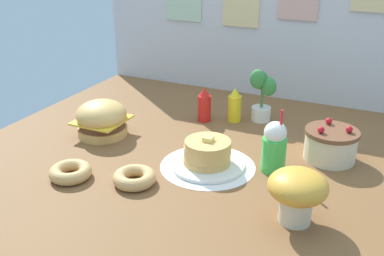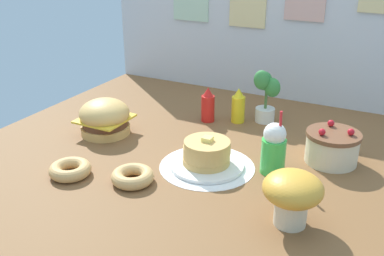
{
  "view_description": "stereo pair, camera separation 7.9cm",
  "coord_description": "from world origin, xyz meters",
  "px_view_note": "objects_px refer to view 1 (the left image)",
  "views": [
    {
      "loc": [
        0.77,
        -1.71,
        0.99
      ],
      "look_at": [
        -0.04,
        0.02,
        0.16
      ],
      "focal_mm": 41.66,
      "sensor_mm": 36.0,
      "label": 1
    },
    {
      "loc": [
        0.84,
        -1.67,
        0.99
      ],
      "look_at": [
        -0.04,
        0.02,
        0.16
      ],
      "focal_mm": 41.66,
      "sensor_mm": 36.0,
      "label": 2
    }
  ],
  "objects_px": {
    "ketchup_bottle": "(204,105)",
    "donut_pink_glaze": "(70,172)",
    "cream_soda_cup": "(274,147)",
    "pancake_stack": "(207,155)",
    "layer_cake": "(331,144)",
    "mustard_bottle": "(235,106)",
    "mushroom_stool": "(297,191)",
    "donut_chocolate": "(134,177)",
    "potted_plant": "(262,93)",
    "burger": "(102,119)"
  },
  "relations": [
    {
      "from": "potted_plant",
      "to": "mushroom_stool",
      "type": "distance_m",
      "value": 0.99
    },
    {
      "from": "mustard_bottle",
      "to": "ketchup_bottle",
      "type": "bearing_deg",
      "value": -157.27
    },
    {
      "from": "potted_plant",
      "to": "donut_pink_glaze",
      "type": "bearing_deg",
      "value": -119.47
    },
    {
      "from": "burger",
      "to": "ketchup_bottle",
      "type": "relative_size",
      "value": 1.33
    },
    {
      "from": "layer_cake",
      "to": "donut_pink_glaze",
      "type": "relative_size",
      "value": 1.34
    },
    {
      "from": "ketchup_bottle",
      "to": "mushroom_stool",
      "type": "xyz_separation_m",
      "value": [
        0.7,
        -0.76,
        0.04
      ]
    },
    {
      "from": "potted_plant",
      "to": "pancake_stack",
      "type": "bearing_deg",
      "value": -95.1
    },
    {
      "from": "burger",
      "to": "potted_plant",
      "type": "distance_m",
      "value": 0.9
    },
    {
      "from": "burger",
      "to": "mustard_bottle",
      "type": "bearing_deg",
      "value": 39.91
    },
    {
      "from": "pancake_stack",
      "to": "donut_chocolate",
      "type": "relative_size",
      "value": 1.83
    },
    {
      "from": "pancake_stack",
      "to": "mushroom_stool",
      "type": "height_order",
      "value": "mushroom_stool"
    },
    {
      "from": "pancake_stack",
      "to": "potted_plant",
      "type": "bearing_deg",
      "value": 84.9
    },
    {
      "from": "donut_pink_glaze",
      "to": "mushroom_stool",
      "type": "xyz_separation_m",
      "value": [
        0.97,
        0.09,
        0.1
      ]
    },
    {
      "from": "burger",
      "to": "mushroom_stool",
      "type": "bearing_deg",
      "value": -17.41
    },
    {
      "from": "ketchup_bottle",
      "to": "donut_chocolate",
      "type": "distance_m",
      "value": 0.78
    },
    {
      "from": "burger",
      "to": "layer_cake",
      "type": "relative_size",
      "value": 1.06
    },
    {
      "from": "pancake_stack",
      "to": "ketchup_bottle",
      "type": "bearing_deg",
      "value": 114.94
    },
    {
      "from": "ketchup_bottle",
      "to": "donut_pink_glaze",
      "type": "bearing_deg",
      "value": -107.61
    },
    {
      "from": "cream_soda_cup",
      "to": "donut_chocolate",
      "type": "xyz_separation_m",
      "value": [
        -0.51,
        -0.37,
        -0.09
      ]
    },
    {
      "from": "donut_chocolate",
      "to": "potted_plant",
      "type": "distance_m",
      "value": 0.97
    },
    {
      "from": "pancake_stack",
      "to": "ketchup_bottle",
      "type": "relative_size",
      "value": 1.7
    },
    {
      "from": "mustard_bottle",
      "to": "donut_pink_glaze",
      "type": "distance_m",
      "value": 1.02
    },
    {
      "from": "pancake_stack",
      "to": "donut_pink_glaze",
      "type": "bearing_deg",
      "value": -145.19
    },
    {
      "from": "pancake_stack",
      "to": "cream_soda_cup",
      "type": "distance_m",
      "value": 0.31
    },
    {
      "from": "layer_cake",
      "to": "mushroom_stool",
      "type": "distance_m",
      "value": 0.58
    },
    {
      "from": "burger",
      "to": "potted_plant",
      "type": "height_order",
      "value": "potted_plant"
    },
    {
      "from": "donut_pink_glaze",
      "to": "cream_soda_cup",
      "type": "bearing_deg",
      "value": 29.16
    },
    {
      "from": "ketchup_bottle",
      "to": "cream_soda_cup",
      "type": "height_order",
      "value": "cream_soda_cup"
    },
    {
      "from": "ketchup_bottle",
      "to": "donut_pink_glaze",
      "type": "relative_size",
      "value": 1.08
    },
    {
      "from": "pancake_stack",
      "to": "mushroom_stool",
      "type": "bearing_deg",
      "value": -29.04
    },
    {
      "from": "layer_cake",
      "to": "mustard_bottle",
      "type": "height_order",
      "value": "mustard_bottle"
    },
    {
      "from": "donut_pink_glaze",
      "to": "mustard_bottle",
      "type": "bearing_deg",
      "value": 64.97
    },
    {
      "from": "pancake_stack",
      "to": "mustard_bottle",
      "type": "height_order",
      "value": "mustard_bottle"
    },
    {
      "from": "cream_soda_cup",
      "to": "donut_pink_glaze",
      "type": "height_order",
      "value": "cream_soda_cup"
    },
    {
      "from": "mustard_bottle",
      "to": "cream_soda_cup",
      "type": "bearing_deg",
      "value": -53.12
    },
    {
      "from": "layer_cake",
      "to": "cream_soda_cup",
      "type": "distance_m",
      "value": 0.31
    },
    {
      "from": "mustard_bottle",
      "to": "donut_pink_glaze",
      "type": "relative_size",
      "value": 1.08
    },
    {
      "from": "layer_cake",
      "to": "potted_plant",
      "type": "distance_m",
      "value": 0.56
    },
    {
      "from": "ketchup_bottle",
      "to": "cream_soda_cup",
      "type": "xyz_separation_m",
      "value": [
        0.52,
        -0.41,
        0.03
      ]
    },
    {
      "from": "burger",
      "to": "mushroom_stool",
      "type": "height_order",
      "value": "mushroom_stool"
    },
    {
      "from": "layer_cake",
      "to": "potted_plant",
      "type": "bearing_deg",
      "value": 143.16
    },
    {
      "from": "ketchup_bottle",
      "to": "mushroom_stool",
      "type": "distance_m",
      "value": 1.04
    },
    {
      "from": "pancake_stack",
      "to": "mustard_bottle",
      "type": "distance_m",
      "value": 0.58
    },
    {
      "from": "pancake_stack",
      "to": "layer_cake",
      "type": "bearing_deg",
      "value": 32.13
    },
    {
      "from": "mustard_bottle",
      "to": "donut_chocolate",
      "type": "bearing_deg",
      "value": -99.93
    },
    {
      "from": "layer_cake",
      "to": "mushroom_stool",
      "type": "relative_size",
      "value": 1.13
    },
    {
      "from": "donut_pink_glaze",
      "to": "donut_chocolate",
      "type": "distance_m",
      "value": 0.29
    },
    {
      "from": "pancake_stack",
      "to": "potted_plant",
      "type": "xyz_separation_m",
      "value": [
        0.06,
        0.65,
        0.1
      ]
    },
    {
      "from": "ketchup_bottle",
      "to": "mustard_bottle",
      "type": "bearing_deg",
      "value": 22.73
    },
    {
      "from": "mustard_bottle",
      "to": "donut_chocolate",
      "type": "height_order",
      "value": "mustard_bottle"
    }
  ]
}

